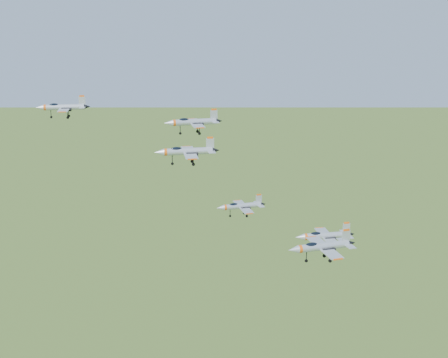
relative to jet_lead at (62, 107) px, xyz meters
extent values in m
cylinder|color=#AFB5BC|center=(0.31, -0.03, -0.03)|extent=(7.98, 1.89, 1.14)
cone|color=#AFB5BC|center=(-4.41, 0.42, -0.03)|extent=(1.68, 1.29, 1.14)
cone|color=black|center=(4.86, -0.46, -0.03)|extent=(1.32, 1.08, 0.97)
ellipsoid|color=black|center=(-1.61, 0.15, 0.40)|extent=(2.00, 1.00, 0.73)
cube|color=#AFB5BC|center=(0.26, -2.50, -0.25)|extent=(2.38, 4.04, 0.12)
cube|color=#AFB5BC|center=(0.72, 2.40, -0.25)|extent=(2.38, 4.04, 0.12)
cube|color=#AFB5BC|center=(3.90, -0.37, 1.16)|extent=(1.32, 0.23, 1.85)
cube|color=#ED5A10|center=(3.90, -0.37, 2.13)|extent=(0.97, 0.21, 0.31)
cylinder|color=#AFB5BC|center=(24.80, -10.95, -2.01)|extent=(8.38, 1.27, 1.21)
cone|color=#AFB5BC|center=(19.77, -10.98, -2.01)|extent=(1.68, 1.22, 1.21)
cone|color=black|center=(29.64, -10.92, -2.01)|extent=(1.31, 1.04, 1.03)
ellipsoid|color=black|center=(22.75, -10.96, -1.56)|extent=(2.05, 0.88, 0.77)
cube|color=#AFB5BC|center=(25.00, -13.56, -2.25)|extent=(2.17, 4.11, 0.13)
cube|color=#AFB5BC|center=(24.97, -8.34, -2.25)|extent=(2.17, 4.11, 0.13)
cube|color=#AFB5BC|center=(28.61, -10.92, -0.76)|extent=(1.40, 0.12, 1.95)
cube|color=#ED5A10|center=(28.61, -10.92, 0.27)|extent=(1.02, 0.14, 0.33)
cylinder|color=#AFB5BC|center=(20.90, -27.45, -3.74)|extent=(8.13, 1.62, 1.17)
cone|color=#AFB5BC|center=(16.06, -27.17, -3.74)|extent=(1.68, 1.26, 1.17)
cone|color=black|center=(25.56, -27.71, -3.74)|extent=(1.31, 1.06, 0.99)
ellipsoid|color=black|center=(18.93, -27.33, -3.30)|extent=(2.02, 0.95, 0.74)
cube|color=#AFB5BC|center=(20.94, -29.97, -3.97)|extent=(2.28, 4.06, 0.13)
cube|color=#AFB5BC|center=(21.22, -24.95, -3.97)|extent=(2.28, 4.06, 0.13)
cube|color=#AFB5BC|center=(24.57, -27.65, -2.53)|extent=(1.35, 0.18, 1.89)
cube|color=#ED5A10|center=(24.57, -27.65, -1.54)|extent=(0.99, 0.18, 0.31)
cylinder|color=#AFB5BC|center=(35.29, -7.44, -20.88)|extent=(7.99, 1.56, 1.15)
cone|color=#AFB5BC|center=(30.53, -7.69, -20.88)|extent=(1.65, 1.23, 1.15)
cone|color=black|center=(39.87, -7.20, -20.88)|extent=(1.28, 1.04, 0.97)
ellipsoid|color=black|center=(33.35, -7.55, -20.45)|extent=(1.98, 0.93, 0.73)
cube|color=#AFB5BC|center=(35.60, -9.90, -21.10)|extent=(2.23, 3.98, 0.12)
cube|color=#AFB5BC|center=(35.33, -4.97, -21.10)|extent=(2.23, 3.98, 0.12)
cube|color=#AFB5BC|center=(38.90, -7.25, -19.69)|extent=(1.33, 0.18, 1.85)
cube|color=#ED5A10|center=(38.90, -7.25, -18.72)|extent=(0.98, 0.17, 0.31)
cylinder|color=#AFB5BC|center=(46.77, -24.63, -24.10)|extent=(10.26, 2.20, 1.47)
cone|color=#AFB5BC|center=(40.68, -25.07, -24.10)|extent=(2.14, 1.61, 1.47)
cone|color=black|center=(52.64, -24.20, -24.10)|extent=(1.67, 1.36, 1.25)
ellipsoid|color=black|center=(44.29, -24.81, -23.55)|extent=(2.56, 1.24, 0.93)
cube|color=#AFB5BC|center=(47.23, -27.77, -24.38)|extent=(2.96, 5.15, 0.16)
cube|color=#AFB5BC|center=(46.77, -21.45, -24.38)|extent=(2.96, 5.15, 0.16)
cube|color=#AFB5BC|center=(51.40, -24.29, -22.57)|extent=(1.70, 0.26, 2.38)
cube|color=#ED5A10|center=(51.40, -24.29, -21.33)|extent=(1.25, 0.25, 0.40)
cylinder|color=#AFB5BC|center=(51.21, -14.94, -26.00)|extent=(9.39, 1.87, 1.35)
cone|color=#AFB5BC|center=(45.62, -14.62, -26.00)|extent=(1.94, 1.45, 1.35)
cone|color=black|center=(56.59, -15.24, -26.00)|extent=(1.51, 1.22, 1.14)
ellipsoid|color=black|center=(48.93, -14.81, -25.49)|extent=(2.33, 1.10, 0.85)
cube|color=#AFB5BC|center=(51.25, -17.85, -26.26)|extent=(2.64, 4.69, 0.15)
cube|color=#AFB5BC|center=(51.58, -12.05, -26.26)|extent=(2.64, 4.69, 0.15)
cube|color=#AFB5BC|center=(55.45, -15.18, -24.60)|extent=(1.56, 0.21, 2.18)
cube|color=#ED5A10|center=(55.45, -15.18, -23.46)|extent=(1.15, 0.21, 0.36)
camera|label=1|loc=(5.15, -127.31, 20.39)|focal=50.00mm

